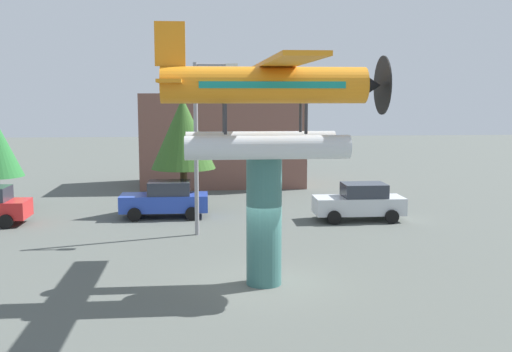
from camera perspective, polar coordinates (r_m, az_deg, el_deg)
The scene contains 8 objects.
ground_plane at distance 19.63m, azimuth 0.74°, elevation -9.95°, with size 140.00×140.00×0.00m, color #515651.
display_pedestal at distance 19.12m, azimuth 0.75°, elevation -4.17°, with size 1.10×1.10×4.03m, color #386B66.
floatplane_monument at distance 18.74m, azimuth 1.17°, elevation 6.95°, with size 6.93×10.41×4.00m.
car_mid_blue at distance 30.13m, azimuth -8.38°, elevation -2.14°, with size 4.20×2.02×1.76m.
car_far_silver at distance 29.51m, azimuth 9.60°, elevation -2.37°, with size 4.20×2.02×1.76m.
streetlight_primary at distance 25.77m, azimuth -5.12°, elevation 3.81°, with size 1.84×0.28×7.23m.
storefront_building at distance 40.76m, azimuth -3.11°, elevation 3.42°, with size 10.41×5.49×6.00m, color brown.
tree_east at distance 31.04m, azimuth -6.77°, elevation 3.95°, with size 3.23×3.23×5.80m.
Camera 1 is at (-1.80, -18.64, 5.88)m, focal length 43.18 mm.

